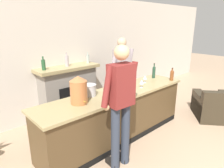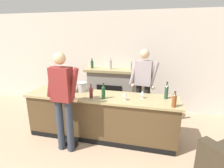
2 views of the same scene
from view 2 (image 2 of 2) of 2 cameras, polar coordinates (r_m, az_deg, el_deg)
name	(u,v)px [view 2 (image 2 of 2)]	position (r m, az deg, el deg)	size (l,w,h in m)	color
wall_back_panel	(125,62)	(5.06, 4.15, 7.28)	(12.00, 0.07, 2.75)	beige
bar_counter	(101,116)	(3.76, -3.53, -10.43)	(3.13, 0.73, 0.93)	brown
fireplace_stone	(111,89)	(5.05, -0.36, -1.61)	(1.45, 0.52, 1.50)	gray
potted_plant_corner	(43,99)	(5.49, -21.63, -4.63)	(0.47, 0.45, 0.68)	brown
person_customer	(63,99)	(3.22, -15.74, -4.63)	(0.66, 0.32, 1.85)	#2E3645
person_bartender	(143,85)	(4.07, 10.13, -0.29)	(0.65, 0.34, 1.82)	black
copper_dispenser	(64,83)	(3.83, -15.28, 0.47)	(0.27, 0.31, 0.44)	#BC713F
ice_bucket_steel	(82,87)	(3.87, -9.82, -0.91)	(0.22, 0.22, 0.20)	silver
wine_bottle_chardonnay_pale	(174,100)	(3.17, 19.68, -4.92)	(0.08, 0.08, 0.28)	brown
wine_bottle_riesling_slim	(103,92)	(3.37, -2.82, -2.55)	(0.07, 0.07, 0.31)	#173E1E
wine_bottle_rose_blush	(91,92)	(3.45, -6.86, -2.49)	(0.07, 0.07, 0.27)	#571A20
wine_bottle_port_short	(166,91)	(3.53, 17.36, -2.26)	(0.07, 0.07, 0.34)	#224230
wine_glass_back_row	(125,94)	(3.30, 4.20, -3.39)	(0.08, 0.08, 0.16)	silver
wine_glass_near_bucket	(142,93)	(3.43, 9.88, -2.91)	(0.08, 0.08, 0.16)	silver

